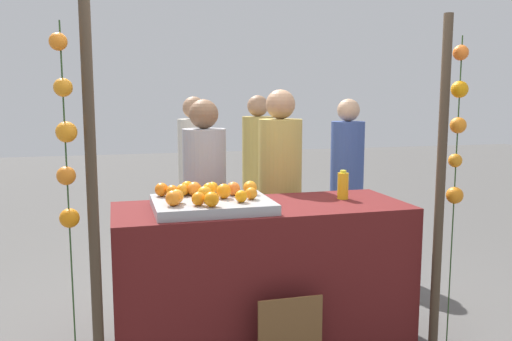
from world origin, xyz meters
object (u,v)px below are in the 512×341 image
Objects in this scene: orange_1 at (205,194)px; chalkboard_sign at (290,340)px; vendor_right at (280,205)px; vendor_left at (205,214)px; juice_bottle at (343,185)px; stall_counter at (262,275)px; orange_0 at (224,191)px.

orange_1 is 0.18× the size of chalkboard_sign.
vendor_left is at bearing -178.21° from vendor_right.
juice_bottle is 1.05m from vendor_left.
stall_counter is 0.54m from chalkboard_sign.
orange_1 is 0.06× the size of vendor_left.
orange_0 is 0.06× the size of vendor_right.
stall_counter is 20.43× the size of orange_1.
vendor_right reaches higher than chalkboard_sign.
vendor_right is (-0.25, 0.59, -0.24)m from juice_bottle.
vendor_right is (0.30, 1.15, 0.53)m from chalkboard_sign.
vendor_left is (-0.26, 0.64, 0.28)m from stall_counter.
orange_0 reaches higher than stall_counter.
stall_counter is at bearing 5.50° from orange_0.
vendor_right is at bearing 1.79° from vendor_left.
vendor_left is at bearing 80.43° from orange_1.
orange_1 is at bearing -157.67° from orange_0.
orange_0 is at bearing -174.00° from juice_bottle.
juice_bottle is (0.95, 0.14, -0.01)m from orange_1.
juice_bottle reaches higher than orange_1.
chalkboard_sign is 0.32× the size of vendor_left.
orange_0 is 1.01× the size of orange_1.
juice_bottle is at bearing -67.26° from vendor_right.
chalkboard_sign is 1.30m from vendor_right.
orange_1 is 1.05m from vendor_right.
vendor_left is (-0.28, 1.13, 0.49)m from chalkboard_sign.
orange_1 is (-0.13, -0.05, -0.00)m from orange_0.
orange_1 is 0.78m from vendor_left.
orange_1 reaches higher than chalkboard_sign.
stall_counter is at bearing -116.47° from vendor_right.
stall_counter is 0.68m from orange_1.
stall_counter is 0.80m from vendor_right.
stall_counter is 20.20× the size of orange_0.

